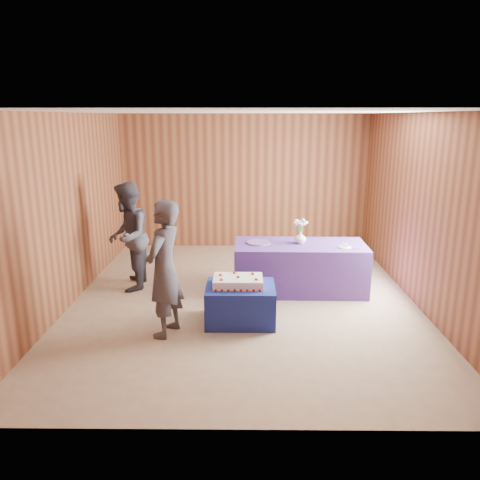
{
  "coord_description": "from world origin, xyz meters",
  "views": [
    {
      "loc": [
        0.01,
        -6.51,
        2.64
      ],
      "look_at": [
        -0.05,
        0.1,
        0.89
      ],
      "focal_mm": 35.0,
      "sensor_mm": 36.0,
      "label": 1
    }
  ],
  "objects_px": {
    "vase": "(300,238)",
    "guest_left": "(164,269)",
    "guest_right": "(128,237)",
    "serving_table": "(300,267)",
    "sheet_cake": "(238,281)",
    "cake_table": "(240,304)"
  },
  "relations": [
    {
      "from": "serving_table",
      "to": "guest_right",
      "type": "xyz_separation_m",
      "value": [
        -2.66,
        0.06,
        0.47
      ]
    },
    {
      "from": "cake_table",
      "to": "sheet_cake",
      "type": "distance_m",
      "value": 0.31
    },
    {
      "from": "serving_table",
      "to": "sheet_cake",
      "type": "height_order",
      "value": "serving_table"
    },
    {
      "from": "cake_table",
      "to": "serving_table",
      "type": "xyz_separation_m",
      "value": [
        0.91,
        1.17,
        0.12
      ]
    },
    {
      "from": "vase",
      "to": "guest_right",
      "type": "distance_m",
      "value": 2.66
    },
    {
      "from": "cake_table",
      "to": "guest_left",
      "type": "bearing_deg",
      "value": -157.75
    },
    {
      "from": "cake_table",
      "to": "vase",
      "type": "relative_size",
      "value": 4.84
    },
    {
      "from": "cake_table",
      "to": "serving_table",
      "type": "relative_size",
      "value": 0.45
    },
    {
      "from": "vase",
      "to": "guest_left",
      "type": "bearing_deg",
      "value": -139.14
    },
    {
      "from": "sheet_cake",
      "to": "guest_left",
      "type": "relative_size",
      "value": 0.4
    },
    {
      "from": "guest_right",
      "to": "sheet_cake",
      "type": "bearing_deg",
      "value": 50.19
    },
    {
      "from": "cake_table",
      "to": "sheet_cake",
      "type": "bearing_deg",
      "value": 166.56
    },
    {
      "from": "vase",
      "to": "guest_left",
      "type": "relative_size",
      "value": 0.11
    },
    {
      "from": "vase",
      "to": "cake_table",
      "type": "bearing_deg",
      "value": -127.03
    },
    {
      "from": "guest_left",
      "to": "sheet_cake",
      "type": "bearing_deg",
      "value": 131.92
    },
    {
      "from": "serving_table",
      "to": "guest_right",
      "type": "distance_m",
      "value": 2.7
    },
    {
      "from": "cake_table",
      "to": "serving_table",
      "type": "distance_m",
      "value": 1.49
    },
    {
      "from": "vase",
      "to": "guest_left",
      "type": "xyz_separation_m",
      "value": [
        -1.83,
        -1.58,
        0.01
      ]
    },
    {
      "from": "sheet_cake",
      "to": "guest_left",
      "type": "bearing_deg",
      "value": -156.62
    },
    {
      "from": "vase",
      "to": "guest_right",
      "type": "bearing_deg",
      "value": 179.41
    },
    {
      "from": "serving_table",
      "to": "guest_left",
      "type": "distance_m",
      "value": 2.44
    },
    {
      "from": "guest_left",
      "to": "guest_right",
      "type": "height_order",
      "value": "guest_left"
    }
  ]
}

